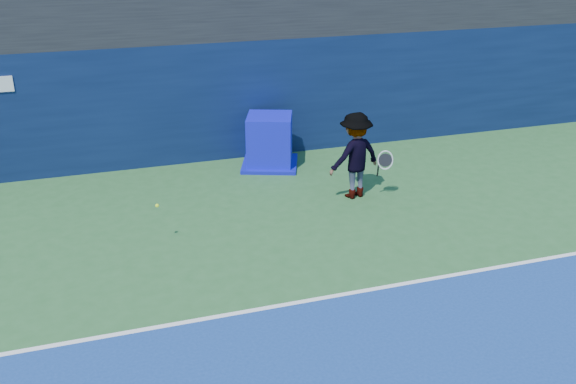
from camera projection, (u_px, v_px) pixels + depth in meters
name	position (u px, v px, depth m)	size (l,w,h in m)	color
baseline	(317.00, 299.00, 10.51)	(24.00, 0.10, 0.01)	white
stadium_band	(206.00, 9.00, 16.55)	(36.00, 3.00, 1.20)	black
back_wall_assembly	(218.00, 98.00, 16.50)	(36.00, 1.03, 3.00)	#0A183A
equipment_cart	(270.00, 143.00, 16.01)	(1.74, 1.74, 1.30)	#0D0EC1
tennis_player	(355.00, 156.00, 14.07)	(1.46, 0.99, 1.94)	white
tennis_ball	(157.00, 206.00, 12.03)	(0.07, 0.07, 0.07)	#CCF21A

